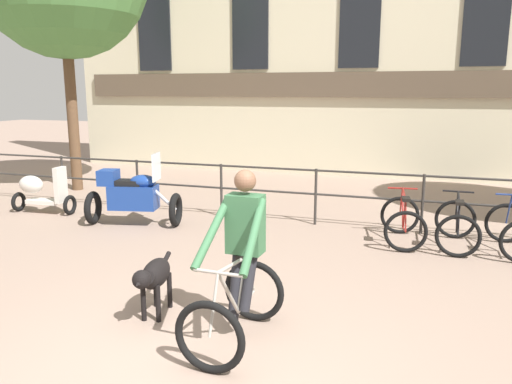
{
  "coord_description": "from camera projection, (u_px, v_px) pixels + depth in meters",
  "views": [
    {
      "loc": [
        1.78,
        -3.67,
        2.47
      ],
      "look_at": [
        -0.38,
        2.86,
        1.05
      ],
      "focal_mm": 35.0,
      "sensor_mm": 36.0,
      "label": 1
    }
  ],
  "objects": [
    {
      "name": "ground_plane",
      "position": [
        196.0,
        370.0,
        4.46
      ],
      "size": [
        60.0,
        60.0,
        0.0
      ],
      "primitive_type": "plane",
      "color": "gray"
    },
    {
      "name": "canal_railing",
      "position": [
        316.0,
        187.0,
        9.15
      ],
      "size": [
        15.05,
        0.05,
        1.05
      ],
      "color": "#2D2B28",
      "rests_on": "ground_plane"
    },
    {
      "name": "cyclist_with_bike",
      "position": [
        239.0,
        266.0,
        4.91
      ],
      "size": [
        0.73,
        1.2,
        1.7
      ],
      "rotation": [
        0.0,
        0.0,
        -0.04
      ],
      "color": "black",
      "rests_on": "ground_plane"
    },
    {
      "name": "dog",
      "position": [
        154.0,
        276.0,
        5.45
      ],
      "size": [
        0.34,
        0.99,
        0.66
      ],
      "rotation": [
        0.0,
        0.0,
        0.15
      ],
      "color": "black",
      "rests_on": "ground_plane"
    },
    {
      "name": "parked_motorcycle",
      "position": [
        133.0,
        195.0,
        9.14
      ],
      "size": [
        1.79,
        0.97,
        1.35
      ],
      "rotation": [
        0.0,
        0.0,
        1.79
      ],
      "color": "black",
      "rests_on": "ground_plane"
    },
    {
      "name": "parked_bicycle_near_lamp",
      "position": [
        403.0,
        221.0,
        8.13
      ],
      "size": [
        0.79,
        1.18,
        0.86
      ],
      "rotation": [
        0.0,
        0.0,
        3.27
      ],
      "color": "black",
      "rests_on": "ground_plane"
    },
    {
      "name": "parked_bicycle_mid_left",
      "position": [
        457.0,
        226.0,
        7.88
      ],
      "size": [
        0.68,
        1.12,
        0.86
      ],
      "rotation": [
        0.0,
        0.0,
        3.12
      ],
      "color": "black",
      "rests_on": "ground_plane"
    },
    {
      "name": "parked_scooter",
      "position": [
        41.0,
        191.0,
        10.08
      ],
      "size": [
        1.31,
        0.49,
        0.96
      ],
      "rotation": [
        0.0,
        0.0,
        1.64
      ],
      "color": "black",
      "rests_on": "ground_plane"
    }
  ]
}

